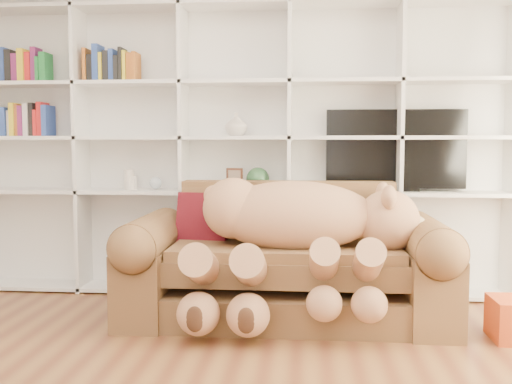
{
  "coord_description": "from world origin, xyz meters",
  "views": [
    {
      "loc": [
        0.57,
        -2.39,
        1.26
      ],
      "look_at": [
        0.22,
        1.63,
        0.91
      ],
      "focal_mm": 40.0,
      "sensor_mm": 36.0,
      "label": 1
    }
  ],
  "objects": [
    {
      "name": "wall_back",
      "position": [
        0.0,
        2.5,
        1.35
      ],
      "size": [
        5.0,
        0.02,
        2.7
      ],
      "primitive_type": "cube",
      "color": "silver",
      "rests_on": "floor"
    },
    {
      "name": "bookshelf",
      "position": [
        -0.24,
        2.36,
        1.31
      ],
      "size": [
        4.43,
        0.35,
        2.4
      ],
      "color": "white",
      "rests_on": "floor"
    },
    {
      "name": "sofa",
      "position": [
        0.44,
        1.66,
        0.36
      ],
      "size": [
        2.29,
        0.99,
        0.96
      ],
      "color": "brown",
      "rests_on": "floor"
    },
    {
      "name": "teddy_bear",
      "position": [
        0.51,
        1.46,
        0.66
      ],
      "size": [
        1.65,
        0.92,
        0.96
      ],
      "rotation": [
        0.0,
        0.0,
        0.07
      ],
      "color": "tan",
      "rests_on": "sofa"
    },
    {
      "name": "throw_pillow",
      "position": [
        -0.19,
        1.82,
        0.68
      ],
      "size": [
        0.42,
        0.27,
        0.41
      ],
      "primitive_type": "cube",
      "rotation": [
        -0.24,
        0.0,
        -0.13
      ],
      "color": "#5E1016",
      "rests_on": "sofa"
    },
    {
      "name": "tv",
      "position": [
        1.3,
        2.35,
        1.19
      ],
      "size": [
        1.12,
        0.18,
        0.66
      ],
      "color": "black",
      "rests_on": "bookshelf"
    },
    {
      "name": "picture_frame",
      "position": [
        -0.02,
        2.3,
        0.96
      ],
      "size": [
        0.14,
        0.05,
        0.18
      ],
      "primitive_type": "cube",
      "rotation": [
        0.0,
        0.0,
        -0.21
      ],
      "color": "#522B1C",
      "rests_on": "bookshelf"
    },
    {
      "name": "green_vase",
      "position": [
        0.18,
        2.3,
        0.96
      ],
      "size": [
        0.19,
        0.19,
        0.19
      ],
      "primitive_type": "sphere",
      "color": "#2D5934",
      "rests_on": "bookshelf"
    },
    {
      "name": "figurine_tall",
      "position": [
        -0.91,
        2.3,
        0.95
      ],
      "size": [
        0.09,
        0.09,
        0.17
      ],
      "primitive_type": "cylinder",
      "rotation": [
        0.0,
        0.0,
        0.07
      ],
      "color": "beige",
      "rests_on": "bookshelf"
    },
    {
      "name": "figurine_short",
      "position": [
        -0.88,
        2.3,
        0.92
      ],
      "size": [
        0.07,
        0.07,
        0.11
      ],
      "primitive_type": "cylinder",
      "rotation": [
        0.0,
        0.0,
        0.09
      ],
      "color": "beige",
      "rests_on": "bookshelf"
    },
    {
      "name": "snow_globe",
      "position": [
        -0.69,
        2.3,
        0.92
      ],
      "size": [
        0.1,
        0.1,
        0.1
      ],
      "primitive_type": "sphere",
      "color": "silver",
      "rests_on": "bookshelf"
    },
    {
      "name": "shelf_vase",
      "position": [
        -0.0,
        2.3,
        1.41
      ],
      "size": [
        0.2,
        0.2,
        0.19
      ],
      "primitive_type": "imported",
      "rotation": [
        0.0,
        0.0,
        -0.11
      ],
      "color": "beige",
      "rests_on": "bookshelf"
    }
  ]
}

